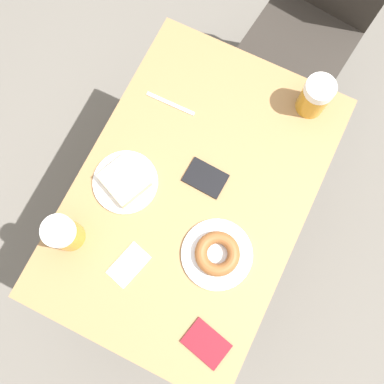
% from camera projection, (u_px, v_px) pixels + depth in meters
% --- Properties ---
extents(ground_plane, '(8.00, 8.00, 0.00)m').
position_uv_depth(ground_plane, '(192.00, 226.00, 2.02)').
color(ground_plane, '#666059').
extents(table, '(0.70, 1.04, 0.71)m').
position_uv_depth(table, '(192.00, 198.00, 1.39)').
color(table, '#997044').
rests_on(table, ground_plane).
extents(chair, '(0.44, 0.44, 0.89)m').
position_uv_depth(chair, '(317.00, 12.00, 1.67)').
color(chair, '#2D2823').
rests_on(chair, ground_plane).
extents(plate_with_cake, '(0.20, 0.20, 0.04)m').
position_uv_depth(plate_with_cake, '(125.00, 181.00, 1.32)').
color(plate_with_cake, silver).
rests_on(plate_with_cake, table).
extents(plate_with_donut, '(0.22, 0.22, 0.05)m').
position_uv_depth(plate_with_donut, '(217.00, 254.00, 1.27)').
color(plate_with_donut, silver).
rests_on(plate_with_donut, table).
extents(beer_mug_left, '(0.09, 0.09, 0.14)m').
position_uv_depth(beer_mug_left, '(64.00, 234.00, 1.23)').
color(beer_mug_left, '#C68C23').
rests_on(beer_mug_left, table).
extents(beer_mug_center, '(0.09, 0.09, 0.14)m').
position_uv_depth(beer_mug_center, '(315.00, 97.00, 1.33)').
color(beer_mug_center, '#C68C23').
rests_on(beer_mug_center, table).
extents(napkin_folded, '(0.10, 0.14, 0.00)m').
position_uv_depth(napkin_folded, '(129.00, 265.00, 1.28)').
color(napkin_folded, white).
rests_on(napkin_folded, table).
extents(fork, '(0.17, 0.01, 0.00)m').
position_uv_depth(fork, '(171.00, 104.00, 1.39)').
color(fork, silver).
rests_on(fork, table).
extents(passport_near_edge, '(0.13, 0.09, 0.01)m').
position_uv_depth(passport_near_edge, '(206.00, 178.00, 1.34)').
color(passport_near_edge, black).
rests_on(passport_near_edge, table).
extents(passport_far_edge, '(0.14, 0.11, 0.01)m').
position_uv_depth(passport_far_edge, '(206.00, 344.00, 1.23)').
color(passport_far_edge, maroon).
rests_on(passport_far_edge, table).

